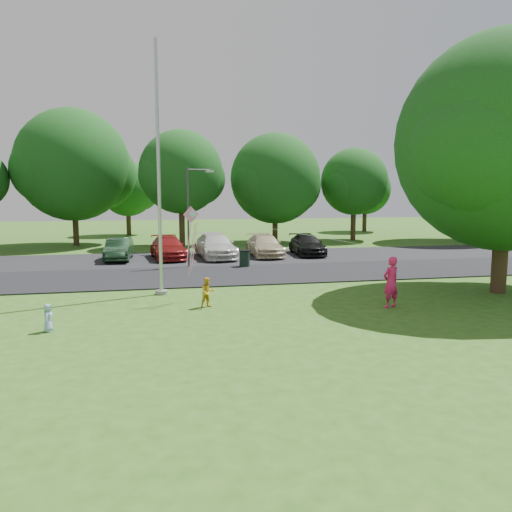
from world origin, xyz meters
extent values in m
plane|color=#2D5B17|center=(0.00, 0.00, 0.00)|extent=(120.00, 120.00, 0.00)
cube|color=black|center=(0.00, 9.00, 0.03)|extent=(60.00, 6.00, 0.06)
cube|color=black|center=(0.00, 15.50, 0.03)|extent=(42.00, 7.00, 0.06)
cylinder|color=#B7BABF|center=(-3.50, 5.00, 5.00)|extent=(0.14, 0.14, 10.00)
cylinder|color=gray|center=(-3.50, 5.00, 0.08)|extent=(0.50, 0.50, 0.16)
cylinder|color=#3F3F44|center=(-1.87, 12.07, 2.74)|extent=(0.11, 0.11, 5.47)
cylinder|color=#3F3F44|center=(-1.25, 12.22, 5.33)|extent=(1.26, 0.38, 0.08)
cube|color=silver|center=(-0.63, 12.37, 5.27)|extent=(0.45, 0.29, 0.13)
cylinder|color=black|center=(1.13, 11.46, 0.46)|extent=(0.57, 0.57, 0.91)
cylinder|color=black|center=(1.13, 11.46, 0.94)|extent=(0.61, 0.61, 0.05)
cylinder|color=#332316|center=(10.15, 2.50, 1.53)|extent=(0.62, 0.62, 3.06)
sphere|color=#103D13|center=(10.15, 2.50, 6.12)|extent=(8.73, 8.73, 8.73)
sphere|color=#103D13|center=(8.40, 1.41, 5.68)|extent=(5.24, 5.24, 5.24)
sphere|color=#103D13|center=(7.85, 1.50, 5.66)|extent=(4.54, 4.54, 4.54)
cylinder|color=#332316|center=(-9.60, 25.24, 1.60)|extent=(0.44, 0.44, 3.19)
sphere|color=#103D13|center=(-9.60, 25.24, 6.17)|extent=(8.50, 8.50, 8.50)
sphere|color=#103D13|center=(-7.68, 26.09, 5.53)|extent=(5.53, 5.53, 5.53)
sphere|color=#103D13|center=(-11.30, 24.17, 5.74)|extent=(5.10, 5.10, 5.10)
cylinder|color=#332316|center=(-1.58, 22.90, 1.71)|extent=(0.44, 0.44, 3.43)
sphere|color=#103D13|center=(-1.58, 22.90, 5.62)|extent=(6.27, 6.27, 6.27)
sphere|color=#103D13|center=(-0.17, 23.53, 5.15)|extent=(4.07, 4.07, 4.07)
sphere|color=#103D13|center=(-2.84, 22.12, 5.31)|extent=(3.76, 3.76, 3.76)
cylinder|color=#332316|center=(6.03, 24.17, 1.33)|extent=(0.44, 0.44, 2.66)
sphere|color=#103D13|center=(6.03, 24.17, 5.20)|extent=(7.27, 7.27, 7.27)
sphere|color=#103D13|center=(7.66, 24.89, 4.66)|extent=(4.72, 4.72, 4.72)
sphere|color=#103D13|center=(4.57, 23.26, 4.84)|extent=(4.36, 4.36, 4.36)
cylinder|color=#332316|center=(13.12, 24.89, 1.51)|extent=(0.44, 0.44, 3.02)
sphere|color=#103D13|center=(13.12, 24.89, 5.00)|extent=(5.67, 5.67, 5.67)
sphere|color=#103D13|center=(14.39, 25.46, 4.58)|extent=(3.68, 3.68, 3.68)
sphere|color=#103D13|center=(11.98, 24.18, 4.72)|extent=(3.40, 3.40, 3.40)
cylinder|color=#332316|center=(21.92, 22.25, 1.71)|extent=(0.44, 0.44, 3.42)
sphere|color=#103D13|center=(21.92, 22.25, 6.49)|extent=(8.77, 8.77, 8.77)
sphere|color=#103D13|center=(23.89, 23.13, 5.84)|extent=(5.70, 5.70, 5.70)
sphere|color=#103D13|center=(20.17, 21.15, 6.06)|extent=(5.26, 5.26, 5.26)
cylinder|color=#332316|center=(-6.00, 34.00, 1.30)|extent=(0.44, 0.44, 2.60)
sphere|color=#103D13|center=(-6.00, 34.00, 4.42)|extent=(5.20, 5.20, 5.20)
sphere|color=#103D13|center=(-4.83, 34.52, 4.03)|extent=(3.38, 3.38, 3.38)
sphere|color=#103D13|center=(-7.04, 33.35, 4.16)|extent=(3.12, 3.12, 3.12)
cylinder|color=#332316|center=(18.00, 33.50, 1.30)|extent=(0.44, 0.44, 2.60)
sphere|color=#103D13|center=(18.00, 33.50, 4.42)|extent=(5.20, 5.20, 5.20)
sphere|color=#103D13|center=(19.17, 34.02, 4.03)|extent=(3.38, 3.38, 3.38)
sphere|color=#103D13|center=(16.96, 32.85, 4.16)|extent=(3.12, 3.12, 3.12)
imported|color=black|center=(-5.80, 15.52, 0.72)|extent=(1.59, 4.09, 1.33)
imported|color=maroon|center=(-2.88, 15.58, 0.73)|extent=(2.34, 4.81, 1.35)
imported|color=silver|center=(0.02, 15.38, 0.80)|extent=(2.45, 5.22, 1.47)
imported|color=#C6B793|center=(3.21, 15.57, 0.73)|extent=(1.97, 4.67, 1.35)
imported|color=black|center=(6.07, 15.69, 0.70)|extent=(2.09, 4.52, 1.28)
imported|color=#E21E5F|center=(4.53, 0.94, 0.92)|extent=(0.78, 0.64, 1.85)
imported|color=gold|center=(-1.91, 2.29, 0.55)|extent=(0.65, 0.58, 1.10)
imported|color=#86A7CE|center=(-6.91, 0.11, 0.42)|extent=(0.30, 0.44, 0.85)
cube|color=pink|center=(-2.38, 3.35, 3.30)|extent=(0.58, 0.27, 0.61)
cube|color=#8CC6E5|center=(-2.33, 3.32, 3.32)|extent=(0.28, 0.14, 0.29)
cylinder|color=white|center=(1.07, 2.15, 2.70)|extent=(6.92, 2.42, 1.22)
cylinder|color=pink|center=(-2.48, 3.35, 2.23)|extent=(0.20, 0.26, 1.63)
cylinder|color=pink|center=(-2.28, 3.40, 2.10)|extent=(0.23, 0.43, 1.87)
cylinder|color=pink|center=(-2.38, 3.27, 1.97)|extent=(0.25, 0.63, 2.08)
camera|label=1|loc=(-3.81, -15.30, 4.14)|focal=35.00mm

